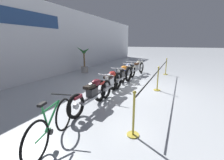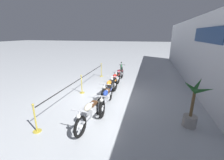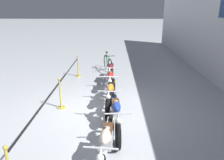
{
  "view_description": "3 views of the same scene",
  "coord_description": "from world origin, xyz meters",
  "px_view_note": "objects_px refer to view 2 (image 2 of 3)",
  "views": [
    {
      "loc": [
        -6.51,
        -1.96,
        2.03
      ],
      "look_at": [
        -0.9,
        0.62,
        0.47
      ],
      "focal_mm": 24.0,
      "sensor_mm": 36.0,
      "label": 1
    },
    {
      "loc": [
        7.19,
        2.41,
        3.22
      ],
      "look_at": [
        0.12,
        0.65,
        0.96
      ],
      "focal_mm": 24.0,
      "sensor_mm": 36.0,
      "label": 2
    },
    {
      "loc": [
        6.58,
        0.66,
        3.21
      ],
      "look_at": [
        -0.93,
        0.55,
        0.7
      ],
      "focal_mm": 35.0,
      "sensor_mm": 36.0,
      "label": 3
    }
  ],
  "objects_px": {
    "motorcycle_blue_3": "(106,98)",
    "stanchion_mid_right": "(36,122)",
    "stanchion_far_left": "(90,75)",
    "motorcycle_red_1": "(115,80)",
    "motorcycle_cream_4": "(91,112)",
    "motorcycle_orange_2": "(110,88)",
    "stanchion_mid_left": "(82,87)",
    "bicycle": "(121,70)",
    "motorcycle_maroon_0": "(119,75)",
    "potted_palm_left_of_row": "(192,107)"
  },
  "relations": [
    {
      "from": "motorcycle_red_1",
      "to": "stanchion_mid_right",
      "type": "height_order",
      "value": "stanchion_mid_right"
    },
    {
      "from": "motorcycle_maroon_0",
      "to": "potted_palm_left_of_row",
      "type": "height_order",
      "value": "potted_palm_left_of_row"
    },
    {
      "from": "motorcycle_blue_3",
      "to": "stanchion_mid_right",
      "type": "xyz_separation_m",
      "value": [
        2.25,
        -1.83,
        -0.1
      ]
    },
    {
      "from": "bicycle",
      "to": "potted_palm_left_of_row",
      "type": "bearing_deg",
      "value": 29.83
    },
    {
      "from": "motorcycle_maroon_0",
      "to": "stanchion_mid_left",
      "type": "height_order",
      "value": "stanchion_mid_left"
    },
    {
      "from": "motorcycle_red_1",
      "to": "potted_palm_left_of_row",
      "type": "bearing_deg",
      "value": 46.75
    },
    {
      "from": "bicycle",
      "to": "stanchion_mid_left",
      "type": "xyz_separation_m",
      "value": [
        4.49,
        -1.42,
        -0.05
      ]
    },
    {
      "from": "motorcycle_maroon_0",
      "to": "bicycle",
      "type": "relative_size",
      "value": 1.37
    },
    {
      "from": "potted_palm_left_of_row",
      "to": "stanchion_far_left",
      "type": "height_order",
      "value": "potted_palm_left_of_row"
    },
    {
      "from": "motorcycle_cream_4",
      "to": "stanchion_mid_right",
      "type": "distance_m",
      "value": 1.86
    },
    {
      "from": "motorcycle_red_1",
      "to": "motorcycle_orange_2",
      "type": "bearing_deg",
      "value": 1.56
    },
    {
      "from": "motorcycle_maroon_0",
      "to": "motorcycle_orange_2",
      "type": "height_order",
      "value": "motorcycle_orange_2"
    },
    {
      "from": "motorcycle_maroon_0",
      "to": "stanchion_far_left",
      "type": "height_order",
      "value": "stanchion_far_left"
    },
    {
      "from": "stanchion_mid_left",
      "to": "stanchion_mid_right",
      "type": "relative_size",
      "value": 1.0
    },
    {
      "from": "motorcycle_maroon_0",
      "to": "motorcycle_cream_4",
      "type": "bearing_deg",
      "value": 0.22
    },
    {
      "from": "motorcycle_blue_3",
      "to": "bicycle",
      "type": "height_order",
      "value": "bicycle"
    },
    {
      "from": "motorcycle_orange_2",
      "to": "motorcycle_cream_4",
      "type": "relative_size",
      "value": 1.1
    },
    {
      "from": "motorcycle_blue_3",
      "to": "stanchion_mid_right",
      "type": "relative_size",
      "value": 2.25
    },
    {
      "from": "motorcycle_maroon_0",
      "to": "bicycle",
      "type": "xyz_separation_m",
      "value": [
        -1.89,
        -0.19,
        -0.06
      ]
    },
    {
      "from": "motorcycle_cream_4",
      "to": "stanchion_mid_left",
      "type": "relative_size",
      "value": 2.12
    },
    {
      "from": "motorcycle_red_1",
      "to": "motorcycle_cream_4",
      "type": "bearing_deg",
      "value": -0.01
    },
    {
      "from": "motorcycle_maroon_0",
      "to": "stanchion_far_left",
      "type": "bearing_deg",
      "value": -49.73
    },
    {
      "from": "stanchion_far_left",
      "to": "stanchion_mid_left",
      "type": "xyz_separation_m",
      "value": [
        1.23,
        -0.0,
        -0.34
      ]
    },
    {
      "from": "motorcycle_maroon_0",
      "to": "stanchion_mid_left",
      "type": "xyz_separation_m",
      "value": [
        2.6,
        -1.61,
        -0.11
      ]
    },
    {
      "from": "motorcycle_orange_2",
      "to": "stanchion_mid_right",
      "type": "bearing_deg",
      "value": -25.41
    },
    {
      "from": "stanchion_far_left",
      "to": "stanchion_mid_right",
      "type": "bearing_deg",
      "value": -0.0
    },
    {
      "from": "motorcycle_cream_4",
      "to": "bicycle",
      "type": "xyz_separation_m",
      "value": [
        -7.22,
        -0.21,
        -0.07
      ]
    },
    {
      "from": "potted_palm_left_of_row",
      "to": "stanchion_mid_right",
      "type": "distance_m",
      "value": 5.41
    },
    {
      "from": "motorcycle_blue_3",
      "to": "motorcycle_cream_4",
      "type": "height_order",
      "value": "motorcycle_cream_4"
    },
    {
      "from": "bicycle",
      "to": "stanchion_mid_left",
      "type": "height_order",
      "value": "stanchion_mid_left"
    },
    {
      "from": "motorcycle_red_1",
      "to": "motorcycle_orange_2",
      "type": "height_order",
      "value": "motorcycle_orange_2"
    },
    {
      "from": "stanchion_far_left",
      "to": "stanchion_mid_right",
      "type": "distance_m",
      "value": 4.86
    },
    {
      "from": "motorcycle_red_1",
      "to": "motorcycle_cream_4",
      "type": "distance_m",
      "value": 4.03
    },
    {
      "from": "motorcycle_blue_3",
      "to": "bicycle",
      "type": "distance_m",
      "value": 5.87
    },
    {
      "from": "stanchion_mid_right",
      "to": "stanchion_far_left",
      "type": "bearing_deg",
      "value": 180.0
    },
    {
      "from": "motorcycle_orange_2",
      "to": "motorcycle_blue_3",
      "type": "height_order",
      "value": "motorcycle_orange_2"
    },
    {
      "from": "motorcycle_red_1",
      "to": "stanchion_mid_right",
      "type": "relative_size",
      "value": 2.2
    },
    {
      "from": "motorcycle_maroon_0",
      "to": "potted_palm_left_of_row",
      "type": "xyz_separation_m",
      "value": [
        4.6,
        3.53,
        0.31
      ]
    },
    {
      "from": "stanchion_mid_right",
      "to": "motorcycle_cream_4",
      "type": "bearing_deg",
      "value": 118.49
    },
    {
      "from": "bicycle",
      "to": "stanchion_mid_left",
      "type": "relative_size",
      "value": 1.64
    },
    {
      "from": "motorcycle_cream_4",
      "to": "stanchion_far_left",
      "type": "relative_size",
      "value": 0.31
    },
    {
      "from": "potted_palm_left_of_row",
      "to": "stanchion_mid_right",
      "type": "xyz_separation_m",
      "value": [
        1.61,
        -5.15,
        -0.42
      ]
    },
    {
      "from": "motorcycle_maroon_0",
      "to": "stanchion_far_left",
      "type": "relative_size",
      "value": 0.33
    },
    {
      "from": "potted_palm_left_of_row",
      "to": "stanchion_mid_right",
      "type": "height_order",
      "value": "potted_palm_left_of_row"
    },
    {
      "from": "bicycle",
      "to": "motorcycle_blue_3",
      "type": "bearing_deg",
      "value": 4.0
    },
    {
      "from": "motorcycle_red_1",
      "to": "stanchion_mid_left",
      "type": "distance_m",
      "value": 2.09
    },
    {
      "from": "motorcycle_red_1",
      "to": "stanchion_mid_left",
      "type": "xyz_separation_m",
      "value": [
        1.3,
        -1.63,
        -0.12
      ]
    },
    {
      "from": "motorcycle_cream_4",
      "to": "stanchion_mid_right",
      "type": "relative_size",
      "value": 2.12
    },
    {
      "from": "motorcycle_red_1",
      "to": "motorcycle_orange_2",
      "type": "relative_size",
      "value": 0.94
    },
    {
      "from": "motorcycle_red_1",
      "to": "stanchion_mid_right",
      "type": "distance_m",
      "value": 5.18
    }
  ]
}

